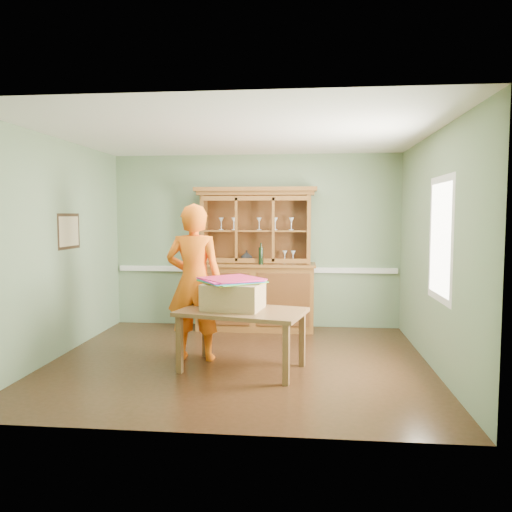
# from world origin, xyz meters

# --- Properties ---
(floor) EXTENTS (4.50, 4.50, 0.00)m
(floor) POSITION_xyz_m (0.00, 0.00, 0.00)
(floor) COLOR #402414
(floor) RESTS_ON ground
(ceiling) EXTENTS (4.50, 4.50, 0.00)m
(ceiling) POSITION_xyz_m (0.00, 0.00, 2.70)
(ceiling) COLOR white
(ceiling) RESTS_ON wall_back
(wall_back) EXTENTS (4.50, 0.00, 4.50)m
(wall_back) POSITION_xyz_m (0.00, 2.00, 1.35)
(wall_back) COLOR gray
(wall_back) RESTS_ON floor
(wall_left) EXTENTS (0.00, 4.00, 4.00)m
(wall_left) POSITION_xyz_m (-2.25, 0.00, 1.35)
(wall_left) COLOR gray
(wall_left) RESTS_ON floor
(wall_right) EXTENTS (0.00, 4.00, 4.00)m
(wall_right) POSITION_xyz_m (2.25, 0.00, 1.35)
(wall_right) COLOR gray
(wall_right) RESTS_ON floor
(wall_front) EXTENTS (4.50, 0.00, 4.50)m
(wall_front) POSITION_xyz_m (0.00, -2.00, 1.35)
(wall_front) COLOR gray
(wall_front) RESTS_ON floor
(chair_rail) EXTENTS (4.41, 0.05, 0.08)m
(chair_rail) POSITION_xyz_m (0.00, 1.98, 0.90)
(chair_rail) COLOR white
(chair_rail) RESTS_ON wall_back
(framed_map) EXTENTS (0.03, 0.60, 0.46)m
(framed_map) POSITION_xyz_m (-2.23, 0.30, 1.55)
(framed_map) COLOR #322214
(framed_map) RESTS_ON wall_left
(window_panel) EXTENTS (0.03, 0.96, 1.36)m
(window_panel) POSITION_xyz_m (2.23, -0.30, 1.50)
(window_panel) COLOR white
(window_panel) RESTS_ON wall_right
(china_hutch) EXTENTS (1.85, 0.61, 2.18)m
(china_hutch) POSITION_xyz_m (0.03, 1.75, 0.76)
(china_hutch) COLOR brown
(china_hutch) RESTS_ON floor
(dining_table) EXTENTS (1.53, 1.13, 0.69)m
(dining_table) POSITION_xyz_m (0.08, -0.31, 0.61)
(dining_table) COLOR brown
(dining_table) RESTS_ON floor
(cardboard_box) EXTENTS (0.71, 0.61, 0.30)m
(cardboard_box) POSITION_xyz_m (-0.02, -0.27, 0.84)
(cardboard_box) COLOR tan
(cardboard_box) RESTS_ON dining_table
(kite_stack) EXTENTS (0.83, 0.83, 0.05)m
(kite_stack) POSITION_xyz_m (-0.04, -0.24, 1.02)
(kite_stack) COLOR yellow
(kite_stack) RESTS_ON cardboard_box
(person) EXTENTS (0.70, 0.47, 1.89)m
(person) POSITION_xyz_m (-0.55, 0.06, 0.95)
(person) COLOR orange
(person) RESTS_ON floor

